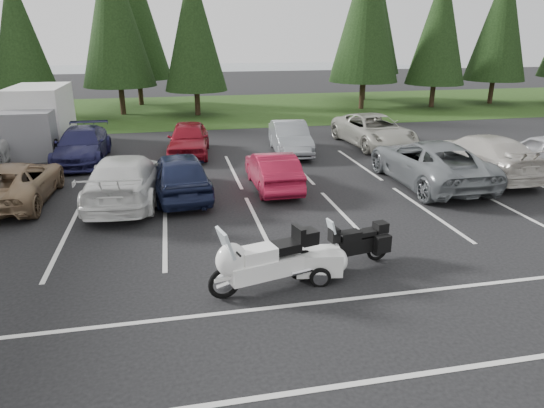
% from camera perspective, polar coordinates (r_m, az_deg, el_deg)
% --- Properties ---
extents(ground, '(120.00, 120.00, 0.00)m').
position_cam_1_polar(ground, '(13.19, -2.87, -4.26)').
color(ground, black).
rests_on(ground, ground).
extents(grass_strip, '(80.00, 16.00, 0.01)m').
position_cam_1_polar(grass_strip, '(36.37, -8.93, 10.90)').
color(grass_strip, '#1F3310').
rests_on(grass_strip, ground).
extents(lake_water, '(70.00, 50.00, 0.02)m').
position_cam_1_polar(lake_water, '(67.40, -7.00, 14.87)').
color(lake_water, gray).
rests_on(lake_water, ground).
extents(box_truck, '(2.40, 5.60, 2.90)m').
position_cam_1_polar(box_truck, '(25.50, -25.97, 8.87)').
color(box_truck, silver).
rests_on(box_truck, ground).
extents(stall_markings, '(32.00, 16.00, 0.01)m').
position_cam_1_polar(stall_markings, '(15.03, -4.07, -1.22)').
color(stall_markings, silver).
rests_on(stall_markings, ground).
extents(conifer_3, '(3.87, 3.87, 9.02)m').
position_cam_1_polar(conifer_3, '(34.45, -27.72, 17.35)').
color(conifer_3, '#332316').
rests_on(conifer_3, ground).
extents(conifer_4, '(4.80, 4.80, 11.17)m').
position_cam_1_polar(conifer_4, '(35.01, -18.17, 20.63)').
color(conifer_4, '#332316').
rests_on(conifer_4, ground).
extents(conifer_5, '(4.14, 4.14, 9.63)m').
position_cam_1_polar(conifer_5, '(33.59, -9.21, 19.83)').
color(conifer_5, '#332316').
rests_on(conifer_5, ground).
extents(conifer_6, '(4.93, 4.93, 11.48)m').
position_cam_1_polar(conifer_6, '(36.76, 11.10, 21.37)').
color(conifer_6, '#332316').
rests_on(conifer_6, ground).
extents(conifer_7, '(4.27, 4.27, 9.94)m').
position_cam_1_polar(conifer_7, '(38.88, 19.14, 19.26)').
color(conifer_7, '#332316').
rests_on(conifer_7, ground).
extents(conifer_8, '(4.53, 4.53, 10.56)m').
position_cam_1_polar(conifer_8, '(42.53, 25.40, 18.93)').
color(conifer_8, '#332316').
rests_on(conifer_8, ground).
extents(conifer_back_b, '(4.97, 4.97, 11.58)m').
position_cam_1_polar(conifer_back_b, '(39.53, -16.00, 20.95)').
color(conifer_back_b, '#332316').
rests_on(conifer_back_b, ground).
extents(conifer_back_c, '(5.50, 5.50, 12.81)m').
position_cam_1_polar(conifer_back_c, '(41.90, 11.28, 22.17)').
color(conifer_back_c, '#332316').
rests_on(conifer_back_c, ground).
extents(car_near_2, '(2.42, 4.95, 1.36)m').
position_cam_1_polar(car_near_2, '(17.96, -28.02, 2.23)').
color(car_near_2, '#8D7152').
rests_on(car_near_2, ground).
extents(car_near_3, '(2.65, 5.57, 1.57)m').
position_cam_1_polar(car_near_3, '(16.64, -16.85, 2.87)').
color(car_near_3, silver).
rests_on(car_near_3, ground).
extents(car_near_4, '(2.23, 4.72, 1.56)m').
position_cam_1_polar(car_near_4, '(16.76, -10.82, 3.48)').
color(car_near_4, '#181E3C').
rests_on(car_near_4, ground).
extents(car_near_5, '(1.43, 4.03, 1.33)m').
position_cam_1_polar(car_near_5, '(17.36, 0.10, 3.98)').
color(car_near_5, maroon).
rests_on(car_near_5, ground).
extents(car_near_6, '(2.73, 5.85, 1.62)m').
position_cam_1_polar(car_near_6, '(18.80, 17.99, 4.71)').
color(car_near_6, slate).
rests_on(car_near_6, ground).
extents(car_near_7, '(2.54, 5.68, 1.62)m').
position_cam_1_polar(car_near_7, '(20.62, 23.29, 5.31)').
color(car_near_7, beige).
rests_on(car_near_7, ground).
extents(car_far_1, '(2.09, 4.98, 1.44)m').
position_cam_1_polar(car_far_1, '(22.61, -21.45, 6.45)').
color(car_far_1, '#1C1C46').
rests_on(car_far_1, ground).
extents(car_far_2, '(2.20, 4.54, 1.49)m').
position_cam_1_polar(car_far_2, '(22.56, -9.78, 7.57)').
color(car_far_2, maroon).
rests_on(car_far_2, ground).
extents(car_far_3, '(1.86, 4.47, 1.44)m').
position_cam_1_polar(car_far_3, '(22.61, 2.14, 7.79)').
color(car_far_3, gray).
rests_on(car_far_3, ground).
extents(car_far_4, '(2.95, 5.67, 1.53)m').
position_cam_1_polar(car_far_4, '(24.62, 11.87, 8.46)').
color(car_far_4, '#A7A699').
rests_on(car_far_4, ground).
extents(touring_motorcycle, '(2.99, 1.56, 1.59)m').
position_cam_1_polar(touring_motorcycle, '(10.45, -0.86, -6.11)').
color(touring_motorcycle, white).
rests_on(touring_motorcycle, ground).
extents(cargo_trailer, '(1.61, 1.06, 0.70)m').
position_cam_1_polar(cargo_trailer, '(11.14, 5.41, -7.04)').
color(cargo_trailer, white).
rests_on(cargo_trailer, ground).
extents(adventure_motorcycle, '(2.23, 1.12, 1.30)m').
position_cam_1_polar(adventure_motorcycle, '(11.72, 9.67, -4.24)').
color(adventure_motorcycle, black).
rests_on(adventure_motorcycle, ground).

